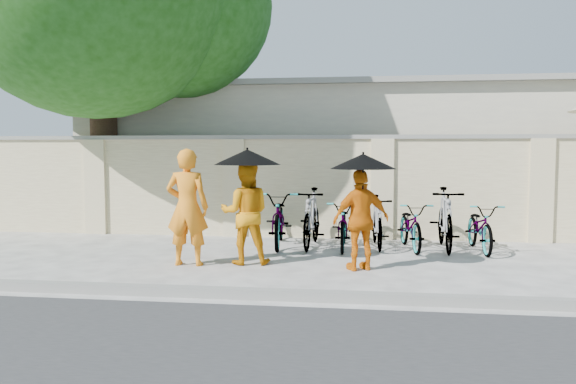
# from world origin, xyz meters

# --- Properties ---
(ground) EXTENTS (80.00, 80.00, 0.00)m
(ground) POSITION_xyz_m (0.00, 0.00, 0.00)
(ground) COLOR silver
(kerb) EXTENTS (40.00, 0.16, 0.12)m
(kerb) POSITION_xyz_m (0.00, -1.70, 0.06)
(kerb) COLOR gray
(kerb) RESTS_ON ground
(compound_wall) EXTENTS (20.00, 0.30, 2.00)m
(compound_wall) POSITION_xyz_m (1.00, 3.20, 1.00)
(compound_wall) COLOR beige
(compound_wall) RESTS_ON ground
(building_behind) EXTENTS (14.00, 6.00, 3.20)m
(building_behind) POSITION_xyz_m (2.00, 7.00, 1.60)
(building_behind) COLOR beige
(building_behind) RESTS_ON ground
(monk_left) EXTENTS (0.67, 0.46, 1.80)m
(monk_left) POSITION_xyz_m (-1.05, 0.11, 0.90)
(monk_left) COLOR orange
(monk_left) RESTS_ON ground
(monk_center) EXTENTS (0.87, 0.73, 1.60)m
(monk_center) POSITION_xyz_m (-0.18, 0.34, 0.80)
(monk_center) COLOR orange
(monk_center) RESTS_ON ground
(parasol_center) EXTENTS (1.03, 1.03, 0.88)m
(parasol_center) POSITION_xyz_m (-0.13, 0.26, 1.67)
(parasol_center) COLOR black
(parasol_center) RESTS_ON ground
(monk_right) EXTENTS (0.95, 0.70, 1.50)m
(monk_right) POSITION_xyz_m (1.60, 0.11, 0.75)
(monk_right) COLOR orange
(monk_right) RESTS_ON ground
(parasol_right) EXTENTS (0.96, 0.96, 0.88)m
(parasol_right) POSITION_xyz_m (1.62, 0.03, 1.61)
(parasol_right) COLOR black
(parasol_right) RESTS_ON ground
(bike_0) EXTENTS (0.88, 2.02, 1.03)m
(bike_0) POSITION_xyz_m (0.11, 2.01, 0.52)
(bike_0) COLOR #A5A5A5
(bike_0) RESTS_ON ground
(bike_1) EXTENTS (0.60, 1.83, 1.08)m
(bike_1) POSITION_xyz_m (0.70, 1.97, 0.54)
(bike_1) COLOR #A5A5A5
(bike_1) RESTS_ON ground
(bike_2) EXTENTS (0.60, 1.67, 0.87)m
(bike_2) POSITION_xyz_m (1.29, 1.89, 0.44)
(bike_2) COLOR #A5A5A5
(bike_2) RESTS_ON ground
(bike_3) EXTENTS (0.55, 1.62, 0.96)m
(bike_3) POSITION_xyz_m (1.89, 2.08, 0.48)
(bike_3) COLOR #A5A5A5
(bike_3) RESTS_ON ground
(bike_4) EXTENTS (0.77, 1.68, 0.85)m
(bike_4) POSITION_xyz_m (2.48, 1.96, 0.43)
(bike_4) COLOR #A5A5A5
(bike_4) RESTS_ON ground
(bike_5) EXTENTS (0.57, 1.87, 1.11)m
(bike_5) POSITION_xyz_m (3.08, 1.98, 0.56)
(bike_5) COLOR #A5A5A5
(bike_5) RESTS_ON ground
(bike_6) EXTENTS (0.64, 1.65, 0.85)m
(bike_6) POSITION_xyz_m (3.67, 1.93, 0.43)
(bike_6) COLOR #A5A5A5
(bike_6) RESTS_ON ground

